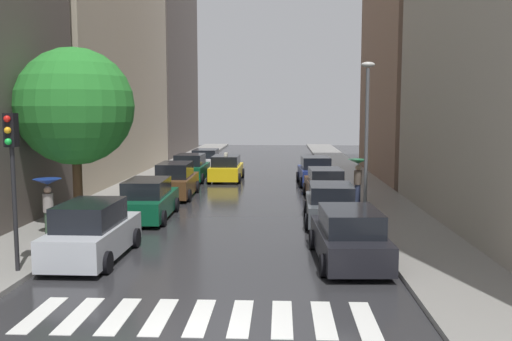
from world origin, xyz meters
name	(u,v)px	position (x,y,z in m)	size (l,w,h in m)	color
ground_plane	(253,182)	(0.00, 24.00, -0.02)	(28.00, 72.00, 0.04)	#29292C
sidewalk_left	(151,180)	(-6.50, 24.00, 0.07)	(3.00, 72.00, 0.15)	gray
sidewalk_right	(357,181)	(6.50, 24.00, 0.07)	(3.00, 72.00, 0.15)	gray
crosswalk_stripes	(200,317)	(0.00, 1.30, 0.01)	(7.65, 2.20, 0.01)	silver
building_left_mid	(88,5)	(-11.00, 26.38, 11.37)	(6.00, 20.45, 22.74)	#B2A38C
building_left_far	(155,41)	(-11.00, 45.69, 11.39)	(6.00, 17.11, 22.77)	#564C47
parked_car_left_nearest	(92,233)	(-3.94, 5.81, 0.83)	(2.02, 4.48, 1.80)	#B2B7BF
parked_car_left_second	(148,200)	(-3.76, 12.07, 0.79)	(2.10, 4.76, 1.68)	#0C4C2D
parked_car_left_third	(176,181)	(-3.70, 17.81, 0.84)	(2.06, 4.62, 1.81)	brown
parked_car_left_fourth	(191,168)	(-4.00, 24.27, 0.81)	(2.17, 4.14, 1.73)	#0C4C2D
parked_car_left_fifth	(206,160)	(-3.90, 30.82, 0.74)	(2.17, 4.58, 1.57)	silver
parked_car_right_nearest	(349,237)	(3.80, 5.88, 0.77)	(2.21, 4.64, 1.64)	black
parked_car_right_second	(331,205)	(3.75, 11.57, 0.75)	(2.18, 4.43, 1.60)	#474C51
parked_car_right_third	(325,185)	(3.99, 17.50, 0.75)	(2.12, 4.44, 1.59)	brown
parked_car_right_fourth	(315,172)	(3.83, 22.83, 0.80)	(2.20, 4.13, 1.72)	navy
taxi_midroad	(226,169)	(-1.74, 24.57, 0.76)	(2.10, 4.32, 1.81)	yellow
pedestrian_foreground	(358,172)	(5.40, 15.79, 1.61)	(0.96, 0.96, 2.05)	navy
pedestrian_near_tree	(48,195)	(-6.37, 8.34, 1.58)	(0.96, 0.96, 2.00)	#38513D
street_tree_left	(75,107)	(-6.12, 10.50, 4.65)	(4.48, 4.48, 6.75)	#513823
traffic_light_left_corner	(12,157)	(-5.45, 4.08, 3.29)	(0.30, 0.42, 4.30)	black
lamp_post_right	(367,124)	(5.55, 14.35, 3.91)	(0.60, 0.28, 6.47)	#595B60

